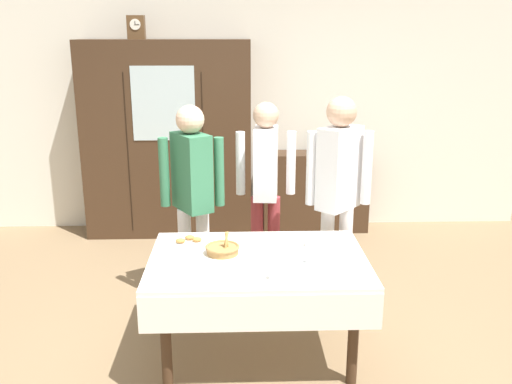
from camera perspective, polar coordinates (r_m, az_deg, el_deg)
ground_plane at (r=4.33m, az=0.09°, el=-14.79°), size 12.00×12.00×0.00m
back_wall at (r=6.43m, az=-0.75°, el=8.30°), size 6.40×0.10×2.70m
dining_table at (r=3.83m, az=0.22°, el=-8.39°), size 1.48×1.02×0.74m
wall_cabinet at (r=6.22m, az=-9.03°, el=5.28°), size 1.82×0.46×2.15m
mantel_clock at (r=6.16m, az=-12.19°, el=16.19°), size 0.18×0.11×0.24m
bookshelf_low at (r=6.43m, az=6.10°, el=0.06°), size 1.19×0.35×0.91m
book_stack at (r=6.31m, az=6.23°, el=4.52°), size 0.15×0.19×0.12m
tea_cup_mid_right at (r=3.72m, az=5.72°, el=-6.97°), size 0.13×0.13×0.06m
tea_cup_near_right at (r=3.48m, az=1.92°, el=-8.61°), size 0.13×0.13×0.06m
tea_cup_front_edge at (r=4.00m, az=5.61°, el=-5.25°), size 0.13×0.13×0.06m
bread_basket at (r=3.87m, az=-3.44°, el=-5.85°), size 0.24×0.24×0.16m
pastry_plate at (r=4.07m, az=-6.89°, el=-5.13°), size 0.28×0.28×0.05m
spoon_center at (r=3.73m, az=-5.25°, el=-7.31°), size 0.12×0.02×0.01m
spoon_front_edge at (r=3.55m, az=7.75°, el=-8.63°), size 0.12×0.02×0.01m
spoon_mid_right at (r=3.91m, az=2.57°, el=-6.12°), size 0.12×0.02×0.01m
person_behind_table_right at (r=4.85m, az=1.00°, el=1.63°), size 0.52×0.38×1.66m
person_beside_shelf at (r=4.52m, az=-6.56°, el=0.61°), size 0.52×0.41×1.68m
person_by_cabinet at (r=4.44m, az=8.47°, el=0.99°), size 0.52×0.40×1.76m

